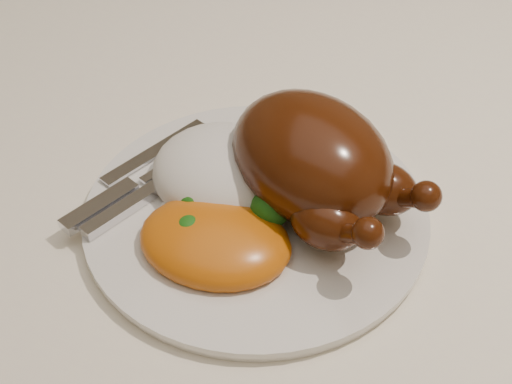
% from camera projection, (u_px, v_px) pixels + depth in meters
% --- Properties ---
extents(dining_table, '(1.60, 0.90, 0.76)m').
position_uv_depth(dining_table, '(429.00, 219.00, 0.76)').
color(dining_table, brown).
rests_on(dining_table, floor).
extents(tablecloth, '(1.73, 1.03, 0.18)m').
position_uv_depth(tablecloth, '(441.00, 168.00, 0.71)').
color(tablecloth, silver).
rests_on(tablecloth, dining_table).
extents(dinner_plate, '(0.38, 0.38, 0.01)m').
position_uv_depth(dinner_plate, '(256.00, 214.00, 0.62)').
color(dinner_plate, silver).
rests_on(dinner_plate, tablecloth).
extents(roast_chicken, '(0.21, 0.17, 0.10)m').
position_uv_depth(roast_chicken, '(314.00, 161.00, 0.59)').
color(roast_chicken, '#411907').
rests_on(roast_chicken, dinner_plate).
extents(rice_mound, '(0.14, 0.13, 0.07)m').
position_uv_depth(rice_mound, '(225.00, 174.00, 0.62)').
color(rice_mound, white).
rests_on(rice_mound, dinner_plate).
extents(mac_and_cheese, '(0.14, 0.12, 0.05)m').
position_uv_depth(mac_and_cheese, '(220.00, 238.00, 0.57)').
color(mac_and_cheese, '#D1580D').
rests_on(mac_and_cheese, dinner_plate).
extents(cutlery, '(0.06, 0.18, 0.01)m').
position_uv_depth(cutlery, '(128.00, 190.00, 0.62)').
color(cutlery, silver).
rests_on(cutlery, dinner_plate).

